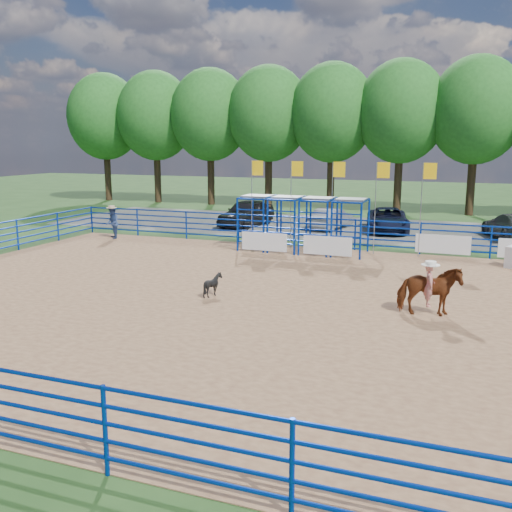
{
  "coord_description": "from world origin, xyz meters",
  "views": [
    {
      "loc": [
        5.01,
        -16.72,
        5.12
      ],
      "look_at": [
        -1.66,
        1.0,
        1.3
      ],
      "focal_mm": 40.0,
      "sensor_mm": 36.0,
      "label": 1
    }
  ],
  "objects_px": {
    "car_c": "(388,220)",
    "horse_and_rider": "(429,288)",
    "calf": "(213,285)",
    "car_a": "(246,213)",
    "spectator_cowboy": "(112,222)",
    "car_d": "(512,226)",
    "car_b": "(331,218)"
  },
  "relations": [
    {
      "from": "horse_and_rider",
      "to": "car_c",
      "type": "bearing_deg",
      "value": 101.96
    },
    {
      "from": "car_a",
      "to": "car_b",
      "type": "relative_size",
      "value": 1.26
    },
    {
      "from": "car_d",
      "to": "horse_and_rider",
      "type": "bearing_deg",
      "value": 61.16
    },
    {
      "from": "spectator_cowboy",
      "to": "car_b",
      "type": "height_order",
      "value": "spectator_cowboy"
    },
    {
      "from": "car_c",
      "to": "horse_and_rider",
      "type": "bearing_deg",
      "value": -88.96
    },
    {
      "from": "spectator_cowboy",
      "to": "car_a",
      "type": "height_order",
      "value": "spectator_cowboy"
    },
    {
      "from": "horse_and_rider",
      "to": "car_a",
      "type": "distance_m",
      "value": 19.27
    },
    {
      "from": "calf",
      "to": "car_c",
      "type": "bearing_deg",
      "value": -41.96
    },
    {
      "from": "horse_and_rider",
      "to": "car_b",
      "type": "distance_m",
      "value": 17.27
    },
    {
      "from": "horse_and_rider",
      "to": "car_c",
      "type": "xyz_separation_m",
      "value": [
        -3.41,
        16.09,
        -0.18
      ]
    },
    {
      "from": "spectator_cowboy",
      "to": "car_d",
      "type": "bearing_deg",
      "value": 20.15
    },
    {
      "from": "spectator_cowboy",
      "to": "car_b",
      "type": "distance_m",
      "value": 12.62
    },
    {
      "from": "car_a",
      "to": "car_b",
      "type": "distance_m",
      "value": 5.18
    },
    {
      "from": "car_a",
      "to": "car_d",
      "type": "relative_size",
      "value": 1.0
    },
    {
      "from": "car_b",
      "to": "car_c",
      "type": "bearing_deg",
      "value": -165.16
    },
    {
      "from": "car_a",
      "to": "car_b",
      "type": "xyz_separation_m",
      "value": [
        5.13,
        0.71,
        -0.19
      ]
    },
    {
      "from": "car_b",
      "to": "car_a",
      "type": "bearing_deg",
      "value": 19.82
    },
    {
      "from": "car_b",
      "to": "car_c",
      "type": "xyz_separation_m",
      "value": [
        3.28,
        0.16,
        0.06
      ]
    },
    {
      "from": "calf",
      "to": "car_b",
      "type": "height_order",
      "value": "car_b"
    },
    {
      "from": "calf",
      "to": "car_d",
      "type": "distance_m",
      "value": 18.82
    },
    {
      "from": "calf",
      "to": "car_a",
      "type": "bearing_deg",
      "value": -12.27
    },
    {
      "from": "calf",
      "to": "car_a",
      "type": "distance_m",
      "value": 16.25
    },
    {
      "from": "car_b",
      "to": "car_c",
      "type": "distance_m",
      "value": 3.29
    },
    {
      "from": "calf",
      "to": "spectator_cowboy",
      "type": "distance_m",
      "value": 13.1
    },
    {
      "from": "calf",
      "to": "car_b",
      "type": "bearing_deg",
      "value": -30.64
    },
    {
      "from": "car_c",
      "to": "car_b",
      "type": "bearing_deg",
      "value": 171.94
    },
    {
      "from": "calf",
      "to": "car_b",
      "type": "distance_m",
      "value": 16.19
    },
    {
      "from": "car_d",
      "to": "car_b",
      "type": "bearing_deg",
      "value": -19.12
    },
    {
      "from": "car_a",
      "to": "car_c",
      "type": "height_order",
      "value": "car_a"
    },
    {
      "from": "horse_and_rider",
      "to": "spectator_cowboy",
      "type": "relative_size",
      "value": 1.32
    },
    {
      "from": "calf",
      "to": "spectator_cowboy",
      "type": "bearing_deg",
      "value": 19.03
    },
    {
      "from": "spectator_cowboy",
      "to": "car_d",
      "type": "xyz_separation_m",
      "value": [
        19.91,
        7.31,
        -0.19
      ]
    }
  ]
}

